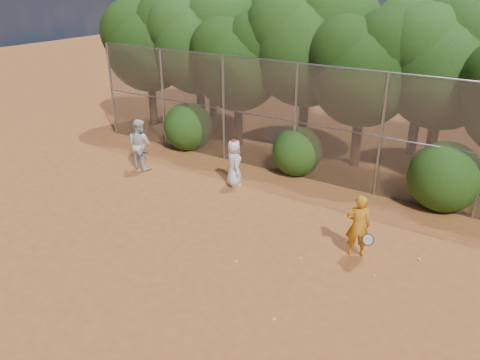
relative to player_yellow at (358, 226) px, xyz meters
The scene contains 23 objects.
ground 3.62m from the player_yellow, 141.28° to the right, with size 80.00×80.00×0.00m, color brown.
fence_back 4.91m from the player_yellow, 127.03° to the left, with size 20.05×0.09×4.03m.
tree_0 13.86m from the player_yellow, 154.42° to the left, with size 4.38×3.81×6.00m.
tree_1 12.04m from the player_yellow, 146.80° to the left, with size 4.64×4.03×6.35m.
tree_2 9.54m from the player_yellow, 141.94° to the left, with size 3.99×3.47×5.47m.
tree_3 8.87m from the player_yellow, 125.19° to the left, with size 4.89×4.26×6.70m.
tree_4 7.05m from the player_yellow, 109.97° to the left, with size 4.19×3.64×5.73m.
tree_5 7.56m from the player_yellow, 87.39° to the left, with size 4.51×3.92×6.17m.
tree_9 14.18m from the player_yellow, 141.04° to the left, with size 4.83×4.20×6.62m.
tree_10 11.17m from the player_yellow, 122.71° to the left, with size 5.15×4.48×7.06m.
tree_11 9.09m from the player_yellow, 94.65° to the left, with size 4.64×4.03×6.35m.
bush_0 9.66m from the player_yellow, 154.90° to the left, with size 2.00×2.00×2.00m, color #1C3F0F.
bush_1 5.55m from the player_yellow, 132.43° to the left, with size 1.80×1.80×1.80m, color #1C3F0F.
bush_2 4.29m from the player_yellow, 72.99° to the left, with size 2.20×2.20×2.20m, color #1C3F0F.
player_yellow is the anchor object (origin of this frame).
player_teen 5.43m from the player_yellow, 158.81° to the left, with size 0.92×0.92×1.63m.
player_white 8.90m from the player_yellow, behind, with size 0.94×0.76×1.89m.
ball_0 1.68m from the player_yellow, 136.34° to the right, with size 0.07×0.07×0.07m, color #CFEF2B.
ball_1 1.52m from the player_yellow, 107.17° to the left, with size 0.07×0.07×0.07m, color #CFEF2B.
ball_2 3.50m from the player_yellow, 98.80° to the right, with size 0.07×0.07×0.07m, color #CFEF2B.
ball_3 1.31m from the player_yellow, 44.47° to the right, with size 0.07×0.07×0.07m, color #CFEF2B.
ball_4 3.20m from the player_yellow, 139.87° to the right, with size 0.07×0.07×0.07m, color #CFEF2B.
ball_5 1.79m from the player_yellow, 22.15° to the left, with size 0.07×0.07×0.07m, color #CFEF2B.
Camera 1 is at (5.84, -8.10, 6.67)m, focal length 35.00 mm.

